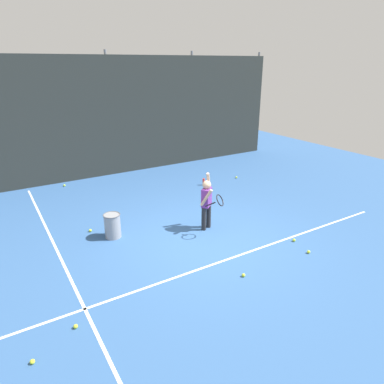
{
  "coord_description": "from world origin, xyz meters",
  "views": [
    {
      "loc": [
        -3.81,
        -5.68,
        3.74
      ],
      "look_at": [
        0.18,
        0.84,
        0.85
      ],
      "focal_mm": 32.32,
      "sensor_mm": 36.0,
      "label": 1
    }
  ],
  "objects_px": {
    "tennis_ball_6": "(309,252)",
    "tennis_ball_7": "(294,240)",
    "ball_hopper": "(112,225)",
    "tennis_ball_5": "(243,275)",
    "tennis_ball_3": "(236,177)",
    "tennis_player": "(207,200)",
    "tennis_ball_0": "(90,230)",
    "tennis_ball_2": "(64,185)",
    "tennis_ball_4": "(32,362)",
    "water_bottle": "(204,182)",
    "tennis_ball_1": "(76,326)"
  },
  "relations": [
    {
      "from": "ball_hopper",
      "to": "tennis_ball_5",
      "type": "bearing_deg",
      "value": -60.99
    },
    {
      "from": "tennis_ball_7",
      "to": "ball_hopper",
      "type": "bearing_deg",
      "value": 145.56
    },
    {
      "from": "ball_hopper",
      "to": "tennis_ball_3",
      "type": "bearing_deg",
      "value": 20.57
    },
    {
      "from": "ball_hopper",
      "to": "water_bottle",
      "type": "height_order",
      "value": "ball_hopper"
    },
    {
      "from": "ball_hopper",
      "to": "tennis_ball_5",
      "type": "distance_m",
      "value": 3.17
    },
    {
      "from": "tennis_ball_0",
      "to": "tennis_ball_3",
      "type": "relative_size",
      "value": 1.0
    },
    {
      "from": "ball_hopper",
      "to": "tennis_ball_3",
      "type": "distance_m",
      "value": 5.38
    },
    {
      "from": "tennis_ball_0",
      "to": "tennis_ball_7",
      "type": "height_order",
      "value": "same"
    },
    {
      "from": "tennis_ball_1",
      "to": "tennis_ball_4",
      "type": "distance_m",
      "value": 0.75
    },
    {
      "from": "tennis_player",
      "to": "tennis_ball_7",
      "type": "height_order",
      "value": "tennis_player"
    },
    {
      "from": "tennis_ball_5",
      "to": "tennis_ball_6",
      "type": "distance_m",
      "value": 1.69
    },
    {
      "from": "tennis_ball_5",
      "to": "tennis_ball_7",
      "type": "height_order",
      "value": "same"
    },
    {
      "from": "water_bottle",
      "to": "tennis_ball_2",
      "type": "xyz_separation_m",
      "value": [
        -3.88,
        2.21,
        -0.08
      ]
    },
    {
      "from": "tennis_ball_0",
      "to": "tennis_ball_7",
      "type": "xyz_separation_m",
      "value": [
        3.73,
        -2.83,
        0.0
      ]
    },
    {
      "from": "tennis_ball_3",
      "to": "tennis_ball_5",
      "type": "relative_size",
      "value": 1.0
    },
    {
      "from": "tennis_ball_4",
      "to": "tennis_ball_5",
      "type": "distance_m",
      "value": 3.65
    },
    {
      "from": "tennis_ball_2",
      "to": "tennis_ball_4",
      "type": "height_order",
      "value": "same"
    },
    {
      "from": "tennis_ball_0",
      "to": "tennis_ball_7",
      "type": "relative_size",
      "value": 1.0
    },
    {
      "from": "tennis_ball_3",
      "to": "tennis_ball_7",
      "type": "bearing_deg",
      "value": -111.88
    },
    {
      "from": "tennis_ball_1",
      "to": "tennis_ball_2",
      "type": "height_order",
      "value": "same"
    },
    {
      "from": "ball_hopper",
      "to": "tennis_ball_2",
      "type": "relative_size",
      "value": 8.52
    },
    {
      "from": "ball_hopper",
      "to": "tennis_ball_7",
      "type": "xyz_separation_m",
      "value": [
        3.35,
        -2.3,
        -0.26
      ]
    },
    {
      "from": "tennis_ball_1",
      "to": "tennis_ball_4",
      "type": "bearing_deg",
      "value": -150.84
    },
    {
      "from": "water_bottle",
      "to": "tennis_ball_1",
      "type": "bearing_deg",
      "value": -139.64
    },
    {
      "from": "water_bottle",
      "to": "tennis_ball_6",
      "type": "relative_size",
      "value": 3.33
    },
    {
      "from": "tennis_ball_1",
      "to": "tennis_ball_0",
      "type": "bearing_deg",
      "value": 70.24
    },
    {
      "from": "water_bottle",
      "to": "tennis_ball_4",
      "type": "distance_m",
      "value": 7.5
    },
    {
      "from": "water_bottle",
      "to": "tennis_ball_3",
      "type": "distance_m",
      "value": 1.34
    },
    {
      "from": "water_bottle",
      "to": "tennis_ball_7",
      "type": "height_order",
      "value": "water_bottle"
    },
    {
      "from": "tennis_player",
      "to": "tennis_ball_3",
      "type": "xyz_separation_m",
      "value": [
        2.99,
        2.65,
        -0.69
      ]
    },
    {
      "from": "tennis_ball_1",
      "to": "tennis_ball_4",
      "type": "xyz_separation_m",
      "value": [
        -0.65,
        -0.36,
        0.0
      ]
    },
    {
      "from": "ball_hopper",
      "to": "tennis_ball_2",
      "type": "bearing_deg",
      "value": 92.6
    },
    {
      "from": "tennis_player",
      "to": "ball_hopper",
      "type": "height_order",
      "value": "tennis_player"
    },
    {
      "from": "tennis_ball_4",
      "to": "tennis_ball_0",
      "type": "bearing_deg",
      "value": 62.83
    },
    {
      "from": "tennis_ball_0",
      "to": "tennis_ball_5",
      "type": "relative_size",
      "value": 1.0
    },
    {
      "from": "tennis_ball_1",
      "to": "tennis_ball_3",
      "type": "bearing_deg",
      "value": 33.98
    },
    {
      "from": "tennis_ball_0",
      "to": "tennis_ball_7",
      "type": "distance_m",
      "value": 4.68
    },
    {
      "from": "tennis_ball_3",
      "to": "tennis_ball_4",
      "type": "xyz_separation_m",
      "value": [
        -7.15,
        -4.74,
        0.0
      ]
    },
    {
      "from": "tennis_player",
      "to": "tennis_ball_5",
      "type": "height_order",
      "value": "tennis_player"
    },
    {
      "from": "tennis_ball_1",
      "to": "tennis_ball_5",
      "type": "bearing_deg",
      "value": -5.25
    },
    {
      "from": "tennis_player",
      "to": "tennis_ball_5",
      "type": "relative_size",
      "value": 20.46
    },
    {
      "from": "tennis_player",
      "to": "tennis_ball_5",
      "type": "distance_m",
      "value": 2.18
    },
    {
      "from": "tennis_ball_3",
      "to": "tennis_ball_5",
      "type": "bearing_deg",
      "value": -126.96
    },
    {
      "from": "tennis_ball_1",
      "to": "tennis_ball_7",
      "type": "relative_size",
      "value": 1.0
    },
    {
      "from": "tennis_ball_6",
      "to": "tennis_ball_7",
      "type": "xyz_separation_m",
      "value": [
        0.13,
        0.52,
        0.0
      ]
    },
    {
      "from": "tennis_ball_2",
      "to": "tennis_ball_7",
      "type": "xyz_separation_m",
      "value": [
        3.54,
        -6.4,
        0.0
      ]
    },
    {
      "from": "tennis_ball_1",
      "to": "tennis_ball_4",
      "type": "relative_size",
      "value": 1.0
    },
    {
      "from": "tennis_ball_3",
      "to": "tennis_ball_4",
      "type": "relative_size",
      "value": 1.0
    },
    {
      "from": "tennis_ball_3",
      "to": "tennis_ball_5",
      "type": "distance_m",
      "value": 5.82
    },
    {
      "from": "ball_hopper",
      "to": "tennis_ball_7",
      "type": "bearing_deg",
      "value": -34.44
    }
  ]
}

